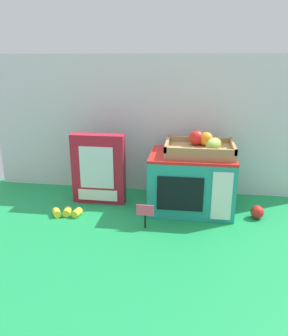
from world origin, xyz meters
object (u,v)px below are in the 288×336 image
at_px(loose_toy_banana, 67,212).
at_px(loose_toy_apple, 257,212).
at_px(food_groups_crate, 201,147).
at_px(price_sign, 145,213).
at_px(cookie_set_box, 99,169).
at_px(toy_microwave, 191,182).

bearing_deg(loose_toy_banana, loose_toy_apple, 6.44).
bearing_deg(loose_toy_banana, food_groups_crate, 16.75).
bearing_deg(loose_toy_apple, price_sign, -161.77).
height_order(cookie_set_box, loose_toy_banana, cookie_set_box).
relative_size(cookie_set_box, loose_toy_banana, 2.47).
relative_size(toy_microwave, cookie_set_box, 1.12).
bearing_deg(food_groups_crate, cookie_set_box, 179.94).
distance_m(loose_toy_banana, loose_toy_apple, 0.81).
bearing_deg(cookie_set_box, price_sign, -42.64).
bearing_deg(loose_toy_apple, toy_microwave, 167.08).
height_order(food_groups_crate, price_sign, food_groups_crate).
height_order(food_groups_crate, loose_toy_apple, food_groups_crate).
height_order(price_sign, loose_toy_apple, price_sign).
distance_m(toy_microwave, loose_toy_apple, 0.31).
distance_m(cookie_set_box, price_sign, 0.35).
distance_m(food_groups_crate, cookie_set_box, 0.48).
bearing_deg(price_sign, loose_toy_banana, 170.23).
bearing_deg(cookie_set_box, food_groups_crate, -0.06).
bearing_deg(loose_toy_apple, cookie_set_box, 173.73).
height_order(loose_toy_banana, loose_toy_apple, loose_toy_apple).
height_order(price_sign, loose_toy_banana, price_sign).
bearing_deg(loose_toy_apple, food_groups_crate, 162.70).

